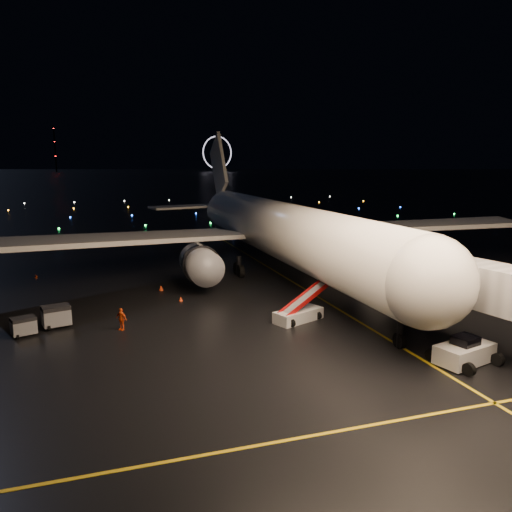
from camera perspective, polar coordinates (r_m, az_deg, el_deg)
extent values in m
plane|color=black|center=(331.29, -16.35, 7.90)|extent=(2000.00, 2000.00, 0.00)
cube|color=gold|center=(52.22, 6.57, -4.36)|extent=(0.25, 80.00, 0.02)
cube|color=gold|center=(25.17, -6.40, -21.75)|extent=(60.00, 0.25, 0.02)
cube|color=silver|center=(37.19, 22.74, -9.86)|extent=(4.48, 3.08, 1.94)
imported|color=#FE5414|center=(42.37, -15.15, -6.95)|extent=(1.08, 1.09, 1.85)
cone|color=#FB4414|center=(49.95, -8.60, -4.85)|extent=(0.42, 0.42, 0.46)
cone|color=#FB4414|center=(56.65, -6.16, -2.93)|extent=(0.50, 0.50, 0.45)
cone|color=#FB4414|center=(54.34, -10.80, -3.59)|extent=(0.65, 0.65, 0.56)
cone|color=#FB4414|center=(64.54, -23.83, -2.12)|extent=(0.47, 0.47, 0.44)
cylinder|color=black|center=(772.81, -21.98, 11.27)|extent=(1.80, 1.80, 64.00)
cube|color=gray|center=(44.75, -21.87, -6.44)|extent=(2.47, 2.03, 1.83)
cube|color=gray|center=(43.67, -25.02, -7.31)|extent=(2.10, 1.79, 1.51)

